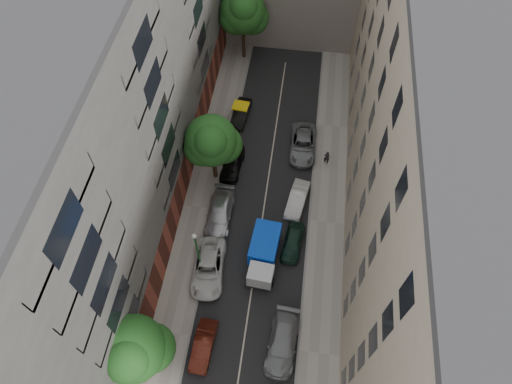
% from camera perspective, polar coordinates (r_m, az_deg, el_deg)
% --- Properties ---
extents(ground, '(120.00, 120.00, 0.00)m').
position_cam_1_polar(ground, '(39.47, 0.85, -2.93)').
color(ground, '#4C4C49').
rests_on(ground, ground).
extents(road_surface, '(8.00, 44.00, 0.02)m').
position_cam_1_polar(road_surface, '(39.46, 0.85, -2.92)').
color(road_surface, black).
rests_on(road_surface, ground).
extents(sidewalk_left, '(3.00, 44.00, 0.15)m').
position_cam_1_polar(sidewalk_left, '(40.09, -6.97, -1.93)').
color(sidewalk_left, gray).
rests_on(sidewalk_left, ground).
extents(sidewalk_right, '(3.00, 44.00, 0.15)m').
position_cam_1_polar(sidewalk_right, '(39.49, 8.81, -3.76)').
color(sidewalk_right, gray).
rests_on(sidewalk_right, ground).
extents(building_left, '(8.00, 44.00, 20.00)m').
position_cam_1_polar(building_left, '(33.88, -17.90, 8.09)').
color(building_left, '#4E4C49').
rests_on(building_left, ground).
extents(building_right, '(8.00, 44.00, 20.00)m').
position_cam_1_polar(building_right, '(32.45, 20.78, 4.04)').
color(building_right, tan).
rests_on(building_right, ground).
extents(tarp_truck, '(2.40, 5.26, 2.36)m').
position_cam_1_polar(tarp_truck, '(36.28, 0.96, -7.72)').
color(tarp_truck, black).
rests_on(tarp_truck, ground).
extents(car_left_1, '(1.53, 3.91, 1.27)m').
position_cam_1_polar(car_left_1, '(34.67, -6.60, -18.54)').
color(car_left_1, '#4C180F').
rests_on(car_left_1, ground).
extents(car_left_2, '(2.86, 5.50, 1.48)m').
position_cam_1_polar(car_left_2, '(36.58, -5.99, -9.41)').
color(car_left_2, silver).
rests_on(car_left_2, ground).
extents(car_left_3, '(2.09, 5.12, 1.48)m').
position_cam_1_polar(car_left_3, '(38.83, -4.55, -2.66)').
color(car_left_3, '#B0B0B5').
rests_on(car_left_3, ground).
extents(car_left_4, '(1.99, 4.36, 1.45)m').
position_cam_1_polar(car_left_4, '(41.79, -2.99, 3.63)').
color(car_left_4, black).
rests_on(car_left_4, ground).
extents(car_left_5, '(1.75, 4.07, 1.30)m').
position_cam_1_polar(car_left_5, '(45.88, -1.89, 9.82)').
color(car_left_5, black).
rests_on(car_left_5, ground).
extents(car_right_1, '(2.37, 5.13, 1.45)m').
position_cam_1_polar(car_right_1, '(34.47, 3.33, -18.32)').
color(car_right_1, gray).
rests_on(car_right_1, ground).
extents(car_right_2, '(1.96, 3.95, 1.29)m').
position_cam_1_polar(car_right_2, '(37.59, 4.62, -6.29)').
color(car_right_2, black).
rests_on(car_right_2, ground).
extents(car_right_3, '(2.06, 4.21, 1.33)m').
position_cam_1_polar(car_right_3, '(39.70, 5.17, -0.93)').
color(car_right_3, silver).
rests_on(car_right_3, ground).
extents(car_right_4, '(2.54, 5.26, 1.44)m').
position_cam_1_polar(car_right_4, '(43.35, 5.88, 5.96)').
color(car_right_4, slate).
rests_on(car_right_4, ground).
extents(tree_near, '(4.66, 4.29, 7.44)m').
position_cam_1_polar(tree_near, '(30.65, -15.03, -18.68)').
color(tree_near, '#382619').
rests_on(tree_near, sidewalk_left).
extents(tree_mid, '(4.77, 4.41, 7.29)m').
position_cam_1_polar(tree_mid, '(37.87, -5.50, 6.15)').
color(tree_mid, '#382619').
rests_on(tree_mid, sidewalk_left).
extents(tree_far, '(4.94, 4.60, 8.21)m').
position_cam_1_polar(tree_far, '(49.40, -1.57, 21.43)').
color(tree_far, '#382619').
rests_on(tree_far, sidewalk_left).
extents(lamp_post, '(0.36, 0.36, 5.62)m').
position_cam_1_polar(lamp_post, '(34.10, -7.37, -7.02)').
color(lamp_post, '#195A23').
rests_on(lamp_post, sidewalk_left).
extents(pedestrian, '(0.60, 0.43, 1.54)m').
position_cam_1_polar(pedestrian, '(42.39, 8.83, 4.30)').
color(pedestrian, black).
rests_on(pedestrian, sidewalk_right).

